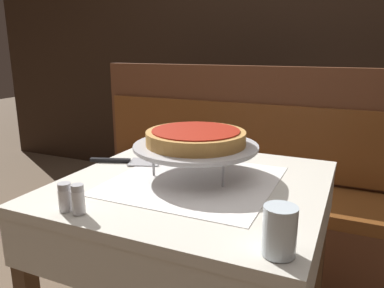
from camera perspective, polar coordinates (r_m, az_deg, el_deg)
The scene contains 12 objects.
dining_table_front at distance 1.23m, azimuth 0.32°, elevation -10.22°, with size 0.80×0.80×0.73m.
dining_table_rear at distance 2.64m, azimuth 20.61°, elevation 2.16°, with size 0.59×0.59×0.73m.
booth_bench at distance 2.10m, azimuth 6.39°, elevation -8.88°, with size 1.76×0.46×1.04m.
back_wall_panel at distance 2.99m, azimuth 16.10°, elevation 15.11°, with size 6.00×0.04×2.40m, color black.
pizza_pan_stand at distance 1.22m, azimuth 0.58°, elevation -0.51°, with size 0.41×0.41×0.10m.
deep_dish_pizza at distance 1.21m, azimuth 0.58°, elevation 1.05°, with size 0.32×0.32×0.05m.
pizza_server at distance 1.39m, azimuth -9.61°, elevation -2.59°, with size 0.26×0.14×0.01m.
water_glass_near at distance 0.79m, azimuth 13.20°, elevation -12.74°, with size 0.07×0.07×0.10m.
salt_shaker at distance 1.02m, azimuth -18.76°, elevation -7.67°, with size 0.04×0.04×0.07m.
pepper_shaker at distance 0.99m, azimuth -16.95°, elevation -8.06°, with size 0.03×0.03×0.08m.
napkin_holder at distance 1.52m, azimuth 2.77°, elevation 0.71°, with size 0.10×0.05×0.09m.
condiment_caddy at distance 2.66m, azimuth 21.45°, elevation 5.45°, with size 0.15×0.15×0.15m.
Camera 1 is at (0.45, -1.02, 1.14)m, focal length 35.00 mm.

